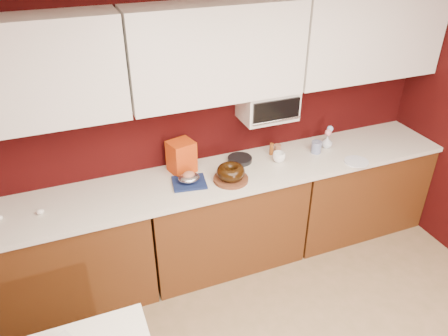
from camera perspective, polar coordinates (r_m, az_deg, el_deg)
name	(u,v)px	position (r m, az deg, el deg)	size (l,w,h in m)	color
wall_back	(210,120)	(3.62, -1.86, 6.35)	(4.00, 0.02, 2.50)	#310706
base_cabinet_left	(62,260)	(3.64, -20.36, -11.16)	(1.31, 0.58, 0.86)	#542C10
base_cabinet_center	(224,220)	(3.80, -0.04, -6.84)	(1.31, 0.58, 0.86)	#542C10
base_cabinet_right	(353,189)	(4.37, 16.45, -2.61)	(1.31, 0.58, 0.86)	#542C10
countertop	(224,176)	(3.54, -0.04, -1.06)	(4.00, 0.62, 0.04)	silver
upper_cabinet_left	(18,75)	(3.08, -25.36, 10.93)	(1.31, 0.33, 0.70)	white
upper_cabinet_center	(216,53)	(3.26, -1.01, 14.84)	(1.31, 0.33, 0.70)	white
upper_cabinet_right	(368,35)	(3.92, 18.31, 16.12)	(1.31, 0.33, 0.70)	white
toaster_oven	(267,104)	(3.61, 5.70, 8.33)	(0.45, 0.30, 0.25)	white
toaster_oven_door	(277,111)	(3.48, 6.88, 7.37)	(0.40, 0.02, 0.18)	black
toaster_oven_handle	(277,121)	(3.50, 6.92, 6.16)	(0.02, 0.02, 0.42)	silver
cake_base	(231,179)	(3.44, 0.89, -1.46)	(0.28, 0.28, 0.03)	brown
bundt_cake	(231,172)	(3.40, 0.90, -0.51)	(0.22, 0.22, 0.09)	black
navy_towel	(189,183)	(3.41, -4.57, -1.92)	(0.26, 0.22, 0.02)	#14204C
foil_ham_nest	(189,178)	(3.39, -4.61, -1.28)	(0.17, 0.14, 0.06)	silver
roasted_ham	(189,175)	(3.37, -4.62, -0.92)	(0.10, 0.08, 0.06)	#BD7356
pandoro_box	(181,157)	(3.52, -5.58, 1.50)	(0.19, 0.18, 0.26)	#B01F0B
dark_pan	(240,159)	(3.70, 2.08, 1.14)	(0.21, 0.21, 0.04)	black
coffee_mug	(279,156)	(3.70, 7.20, 1.54)	(0.09, 0.09, 0.10)	white
blue_jar	(316,147)	(3.90, 11.96, 2.69)	(0.09, 0.09, 0.10)	navy
flower_vase	(327,141)	(4.00, 13.30, 3.41)	(0.08, 0.08, 0.12)	silver
flower_pink	(328,132)	(3.96, 13.45, 4.54)	(0.06, 0.06, 0.06)	pink
flower_blue	(330,129)	(3.99, 13.69, 5.00)	(0.06, 0.06, 0.06)	#9ABEF7
china_plate	(356,162)	(3.85, 16.91, 0.81)	(0.20, 0.20, 0.01)	white
amber_bottle	(272,149)	(3.80, 6.23, 2.47)	(0.04, 0.04, 0.11)	brown
paper_cup	(278,149)	(3.84, 7.02, 2.49)	(0.06, 0.06, 0.08)	#915D42
egg_right	(40,212)	(3.33, -22.88, -5.28)	(0.05, 0.04, 0.04)	white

